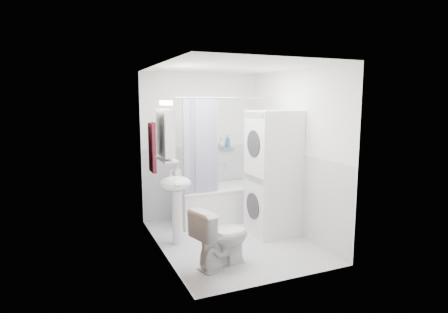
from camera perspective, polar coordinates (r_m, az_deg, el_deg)
name	(u,v)px	position (r m, az deg, el deg)	size (l,w,h in m)	color
floor	(232,240)	(5.42, 1.28, -12.67)	(2.60, 2.60, 0.00)	silver
room_walls	(233,136)	(5.07, 1.33, 3.18)	(2.60, 2.60, 2.60)	white
wainscot	(224,194)	(5.49, 0.03, -5.80)	(1.98, 2.58, 2.58)	white
door	(177,186)	(4.31, -7.22, -4.41)	(0.05, 2.00, 2.00)	brown
bathtub	(222,201)	(6.21, -0.34, -6.84)	(1.48, 0.70, 0.57)	white
tub_spout	(225,163)	(6.46, 0.16, -1.01)	(0.04, 0.04, 0.12)	silver
curtain_rod	(229,98)	(5.71, 0.79, 8.95)	(0.02, 0.02, 1.66)	silver
shower_curtain	(201,148)	(5.59, -3.52, 1.24)	(0.55, 0.02, 1.45)	#15154B
sink	(176,194)	(5.14, -7.37, -5.68)	(0.44, 0.37, 1.04)	white
medicine_cabinet	(165,132)	(4.86, -8.94, 3.77)	(0.13, 0.50, 0.71)	white
shelf	(167,160)	(4.91, -8.67, -0.47)	(0.18, 0.54, 0.03)	silver
shower_caddy	(228,148)	(6.43, 0.60, 1.32)	(0.22, 0.06, 0.02)	silver
towel	(152,146)	(5.51, -10.88, 1.53)	(0.07, 0.30, 0.73)	#5D121A
washer_dryer	(273,173)	(5.52, 7.44, -2.49)	(0.67, 0.66, 1.82)	white
toilet	(222,237)	(4.54, -0.35, -12.17)	(0.41, 0.73, 0.72)	white
soap_pump	(178,175)	(5.14, -7.09, -2.86)	(0.08, 0.17, 0.08)	gray
shelf_bottle	(170,158)	(4.76, -8.23, -0.17)	(0.07, 0.18, 0.07)	gray
shelf_cup	(165,154)	(5.01, -9.04, 0.44)	(0.10, 0.09, 0.10)	gray
shampoo_a	(221,144)	(6.37, -0.42, 1.94)	(0.13, 0.17, 0.13)	gray
shampoo_b	(228,145)	(6.42, 0.57, 1.76)	(0.08, 0.21, 0.08)	#255D96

